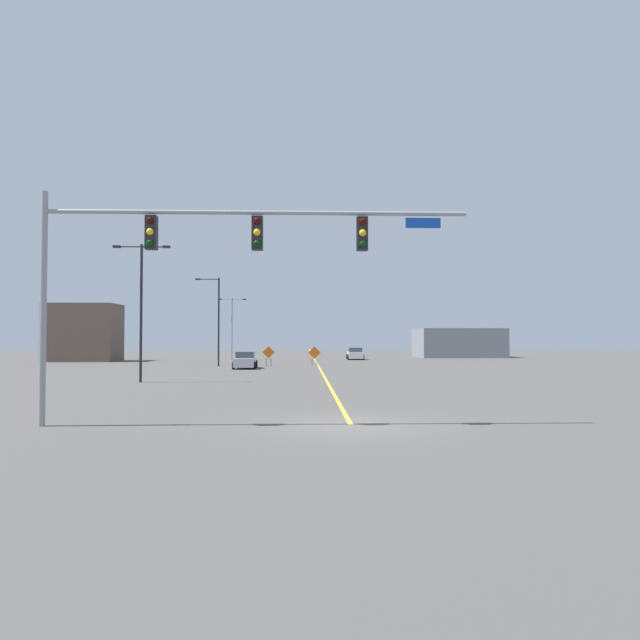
% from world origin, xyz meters
% --- Properties ---
extents(ground, '(196.96, 196.96, 0.00)m').
position_xyz_m(ground, '(0.00, 0.00, 0.00)').
color(ground, '#4C4947').
extents(road_centre_stripe, '(0.16, 109.42, 0.01)m').
position_xyz_m(road_centre_stripe, '(0.00, 54.71, 0.00)').
color(road_centre_stripe, yellow).
rests_on(road_centre_stripe, ground).
extents(traffic_signal_assembly, '(13.13, 0.44, 7.17)m').
position_xyz_m(traffic_signal_assembly, '(-4.73, -0.02, 5.41)').
color(traffic_signal_assembly, gray).
rests_on(traffic_signal_assembly, ground).
extents(street_lamp_near_right, '(3.39, 0.24, 8.25)m').
position_xyz_m(street_lamp_near_right, '(-11.12, 16.79, 4.87)').
color(street_lamp_near_right, black).
rests_on(street_lamp_near_right, ground).
extents(street_lamp_near_left, '(3.38, 0.24, 7.32)m').
position_xyz_m(street_lamp_near_left, '(-9.87, 50.86, 4.38)').
color(street_lamp_near_left, gray).
rests_on(street_lamp_near_left, ground).
extents(street_lamp_mid_right, '(2.23, 0.24, 8.17)m').
position_xyz_m(street_lamp_mid_right, '(-9.38, 35.45, 4.54)').
color(street_lamp_mid_right, black).
rests_on(street_lamp_mid_right, ground).
extents(construction_sign_left_lane, '(1.13, 0.20, 1.85)m').
position_xyz_m(construction_sign_left_lane, '(-4.60, 35.33, 1.17)').
color(construction_sign_left_lane, orange).
rests_on(construction_sign_left_lane, ground).
extents(construction_sign_left_shoulder, '(1.19, 0.20, 1.79)m').
position_xyz_m(construction_sign_left_shoulder, '(-0.33, 36.97, 1.11)').
color(construction_sign_left_shoulder, orange).
rests_on(construction_sign_left_shoulder, ground).
extents(car_white_approaching, '(2.01, 3.91, 1.41)m').
position_xyz_m(car_white_approaching, '(4.80, 50.56, 0.65)').
color(car_white_approaching, white).
rests_on(car_white_approaching, ground).
extents(car_silver_distant, '(2.00, 3.98, 1.43)m').
position_xyz_m(car_silver_distant, '(-6.36, 31.52, 0.66)').
color(car_silver_distant, '#B7BABF').
rests_on(car_silver_distant, ground).
extents(roadside_building_east, '(10.92, 8.14, 3.80)m').
position_xyz_m(roadside_building_east, '(19.32, 58.36, 1.90)').
color(roadside_building_east, gray).
rests_on(roadside_building_east, ground).
extents(roadside_building_west, '(7.46, 5.05, 6.35)m').
position_xyz_m(roadside_building_west, '(-25.78, 46.75, 3.18)').
color(roadside_building_west, brown).
rests_on(roadside_building_west, ground).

